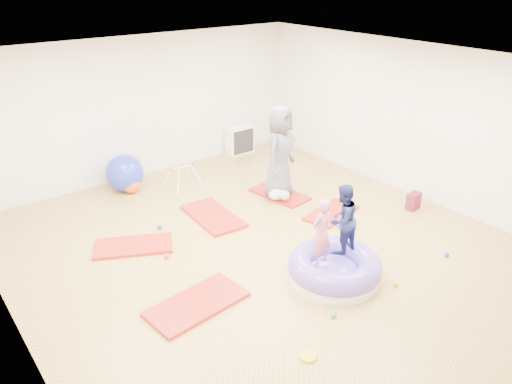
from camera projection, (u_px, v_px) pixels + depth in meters
room at (269, 167)px, 7.04m from camera, size 7.01×8.01×2.81m
gym_mat_front_left at (197, 304)px, 6.42m from camera, size 1.36×0.78×0.05m
gym_mat_mid_left at (133, 246)px, 7.74m from camera, size 1.32×1.06×0.05m
gym_mat_center_back at (213, 216)px, 8.65m from camera, size 0.74×1.34×0.05m
gym_mat_right at (331, 213)px, 8.77m from camera, size 1.16×0.76×0.04m
gym_mat_rear_right at (279, 194)px, 9.47m from camera, size 0.71×1.19×0.05m
inflatable_cushion at (334, 268)px, 6.93m from camera, size 1.31×1.31×0.41m
child_pink at (321, 229)px, 6.53m from camera, size 0.37×0.27×0.95m
child_navy at (343, 216)px, 6.79m from camera, size 0.54×0.45×1.01m
adult_caregiver at (279, 152)px, 9.05m from camera, size 0.99×0.86×1.71m
infant at (280, 194)px, 9.15m from camera, size 0.40×0.40×0.23m
ball_pit_balls at (291, 248)px, 7.65m from camera, size 3.43×3.54×0.08m
exercise_ball_blue at (125, 173)px, 9.55m from camera, size 0.72×0.72×0.72m
exercise_ball_orange at (131, 184)px, 9.52m from camera, size 0.36×0.36×0.36m
infant_play_gym at (183, 174)px, 9.64m from camera, size 0.61×0.58×0.47m
cube_shelf at (240, 140)px, 11.46m from camera, size 0.63×0.31×0.63m
balance_disc at (347, 225)px, 8.32m from camera, size 0.34×0.34×0.07m
backpack at (413, 201)px, 8.90m from camera, size 0.28×0.20×0.31m
yellow_toy at (308, 356)px, 5.58m from camera, size 0.20×0.20×0.03m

